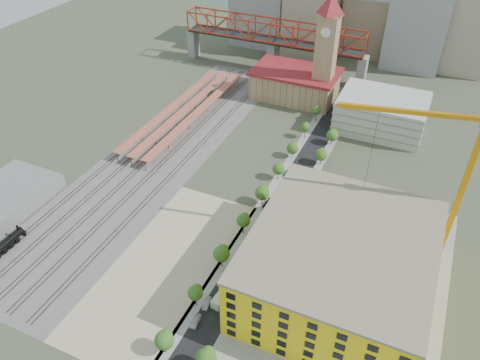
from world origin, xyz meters
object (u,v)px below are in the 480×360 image
at_px(site_trailer_d, 269,219).
at_px(site_trailer_c, 246,259).
at_px(site_trailer_b, 240,268).
at_px(clock_tower, 327,42).
at_px(tower_crane, 458,160).
at_px(construction_building, 339,265).
at_px(car_0, 195,321).
at_px(site_trailer_a, 224,294).

bearing_deg(site_trailer_d, site_trailer_c, -88.99).
height_order(site_trailer_b, site_trailer_c, site_trailer_c).
xyz_separation_m(clock_tower, tower_crane, (55.09, -73.63, 3.00)).
bearing_deg(tower_crane, clock_tower, 126.80).
distance_m(construction_building, car_0, 39.26).
bearing_deg(tower_crane, site_trailer_b, -146.64).
relative_size(site_trailer_c, site_trailer_d, 0.99).
bearing_deg(construction_building, site_trailer_c, -178.22).
height_order(tower_crane, site_trailer_c, tower_crane).
distance_m(clock_tower, car_0, 128.19).
distance_m(site_trailer_b, site_trailer_c, 3.83).
height_order(tower_crane, site_trailer_b, tower_crane).
bearing_deg(clock_tower, site_trailer_a, -86.01).
distance_m(tower_crane, car_0, 78.13).
bearing_deg(site_trailer_c, construction_building, -10.20).
bearing_deg(site_trailer_a, clock_tower, 100.06).
bearing_deg(site_trailer_c, clock_tower, 82.56).
xyz_separation_m(tower_crane, site_trailer_d, (-47.09, -8.60, -30.40)).
bearing_deg(site_trailer_a, car_0, -100.16).
relative_size(construction_building, tower_crane, 0.99).
bearing_deg(car_0, site_trailer_b, 76.51).
xyz_separation_m(tower_crane, site_trailer_a, (-47.09, -41.07, -30.39)).
height_order(construction_building, site_trailer_a, construction_building).
xyz_separation_m(site_trailer_a, site_trailer_c, (0.00, 13.90, -0.02)).
bearing_deg(site_trailer_d, car_0, -93.00).
height_order(site_trailer_c, site_trailer_d, site_trailer_d).
bearing_deg(site_trailer_a, tower_crane, 47.17).
distance_m(site_trailer_c, car_0, 24.40).
xyz_separation_m(site_trailer_c, car_0, (-3.00, -24.21, -0.51)).
bearing_deg(construction_building, car_0, -139.22).
height_order(clock_tower, site_trailer_b, clock_tower).
relative_size(site_trailer_a, site_trailer_b, 1.06).
height_order(construction_building, car_0, construction_building).
relative_size(clock_tower, site_trailer_c, 5.53).
distance_m(tower_crane, site_trailer_d, 56.71).
distance_m(clock_tower, construction_building, 107.36).
height_order(site_trailer_a, car_0, site_trailer_a).
relative_size(tower_crane, site_trailer_a, 5.37).
distance_m(site_trailer_a, site_trailer_c, 13.90).
xyz_separation_m(clock_tower, construction_building, (34.00, -99.99, -19.29)).
height_order(site_trailer_d, car_0, site_trailer_d).
height_order(site_trailer_a, site_trailer_c, site_trailer_a).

